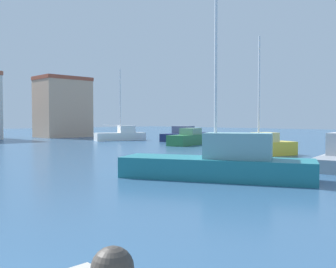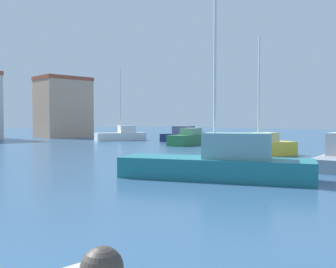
{
  "view_description": "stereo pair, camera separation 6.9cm",
  "coord_description": "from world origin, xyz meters",
  "px_view_note": "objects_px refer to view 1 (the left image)",
  "views": [
    {
      "loc": [
        0.02,
        -4.11,
        2.43
      ],
      "look_at": [
        21.24,
        17.61,
        1.28
      ],
      "focal_mm": 40.42,
      "sensor_mm": 36.0,
      "label": 1
    },
    {
      "loc": [
        0.07,
        -4.16,
        2.43
      ],
      "look_at": [
        21.24,
        17.61,
        1.28
      ],
      "focal_mm": 40.42,
      "sensor_mm": 36.0,
      "label": 2
    }
  ],
  "objects_px": {
    "sailboat_white_far_left": "(121,135)",
    "motorboat_green_near_pier": "(189,138)",
    "sailboat_yellow_inner_mooring": "(259,147)",
    "sailboat_teal_far_right": "(220,163)",
    "motorboat_navy_mid_harbor": "(186,135)"
  },
  "relations": [
    {
      "from": "sailboat_white_far_left",
      "to": "sailboat_yellow_inner_mooring",
      "type": "distance_m",
      "value": 22.18
    },
    {
      "from": "sailboat_white_far_left",
      "to": "motorboat_green_near_pier",
      "type": "xyz_separation_m",
      "value": [
        -0.07,
        -10.78,
        -0.04
      ]
    },
    {
      "from": "sailboat_teal_far_right",
      "to": "motorboat_navy_mid_harbor",
      "type": "relative_size",
      "value": 1.15
    },
    {
      "from": "sailboat_teal_far_right",
      "to": "sailboat_yellow_inner_mooring",
      "type": "height_order",
      "value": "sailboat_teal_far_right"
    },
    {
      "from": "sailboat_teal_far_right",
      "to": "motorboat_navy_mid_harbor",
      "type": "bearing_deg",
      "value": 45.71
    },
    {
      "from": "sailboat_white_far_left",
      "to": "motorboat_green_near_pier",
      "type": "height_order",
      "value": "sailboat_white_far_left"
    },
    {
      "from": "sailboat_yellow_inner_mooring",
      "to": "motorboat_green_near_pier",
      "type": "relative_size",
      "value": 1.42
    },
    {
      "from": "motorboat_navy_mid_harbor",
      "to": "sailboat_yellow_inner_mooring",
      "type": "xyz_separation_m",
      "value": [
        -10.67,
        -16.75,
        0.05
      ]
    },
    {
      "from": "sailboat_white_far_left",
      "to": "sailboat_yellow_inner_mooring",
      "type": "bearing_deg",
      "value": -102.59
    },
    {
      "from": "motorboat_green_near_pier",
      "to": "sailboat_white_far_left",
      "type": "bearing_deg",
      "value": 89.61
    },
    {
      "from": "sailboat_white_far_left",
      "to": "motorboat_green_near_pier",
      "type": "bearing_deg",
      "value": -90.39
    },
    {
      "from": "sailboat_yellow_inner_mooring",
      "to": "motorboat_green_near_pier",
      "type": "height_order",
      "value": "sailboat_yellow_inner_mooring"
    },
    {
      "from": "sailboat_white_far_left",
      "to": "motorboat_navy_mid_harbor",
      "type": "relative_size",
      "value": 0.92
    },
    {
      "from": "motorboat_navy_mid_harbor",
      "to": "motorboat_green_near_pier",
      "type": "height_order",
      "value": "motorboat_navy_mid_harbor"
    },
    {
      "from": "sailboat_white_far_left",
      "to": "motorboat_green_near_pier",
      "type": "relative_size",
      "value": 1.48
    }
  ]
}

